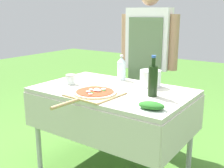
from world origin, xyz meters
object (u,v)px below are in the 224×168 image
water_bottle (121,68)px  oil_bottle (153,80)px  pizza_on_peel (94,93)px  herb_container (151,106)px  person_cook (148,54)px  prep_table (113,100)px  mixing_tub (150,78)px  sauce_jar (71,80)px

water_bottle → oil_bottle: bearing=-32.6°
pizza_on_peel → herb_container: 0.49m
person_cook → oil_bottle: (0.41, -0.69, -0.07)m
prep_table → herb_container: 0.56m
prep_table → mixing_tub: mixing_tub is taller
mixing_tub → water_bottle: bearing=168.9°
prep_table → mixing_tub: 0.35m
water_bottle → herb_container: water_bottle is taller
prep_table → water_bottle: 0.38m
sauce_jar → herb_container: bearing=-12.2°
water_bottle → herb_container: bearing=-43.7°
person_cook → herb_container: (0.54, -0.97, -0.16)m
prep_table → water_bottle: size_ratio=5.45×
prep_table → herb_container: herb_container is taller
oil_bottle → mixing_tub: oil_bottle is taller
person_cook → herb_container: size_ratio=7.37×
water_bottle → mixing_tub: (0.32, -0.06, -0.04)m
sauce_jar → oil_bottle: bearing=6.8°
person_cook → sauce_jar: size_ratio=18.80×
oil_bottle → sauce_jar: 0.73m
water_bottle → herb_container: size_ratio=1.06×
sauce_jar → mixing_tub: bearing=28.7°
oil_bottle → water_bottle: size_ratio=1.32×
herb_container → sauce_jar: sauce_jar is taller
pizza_on_peel → mixing_tub: bearing=68.2°
oil_bottle → sauce_jar: oil_bottle is taller
person_cook → water_bottle: person_cook is taller
prep_table → herb_container: size_ratio=5.79×
sauce_jar → prep_table: bearing=11.4°
prep_table → pizza_on_peel: 0.24m
mixing_tub → oil_bottle: bearing=-59.0°
prep_table → oil_bottle: size_ratio=4.13×
prep_table → mixing_tub: bearing=49.7°
person_cook → prep_table: bearing=88.6°
oil_bottle → person_cook: bearing=120.4°
mixing_tub → sauce_jar: mixing_tub is taller
water_bottle → mixing_tub: 0.33m
prep_table → person_cook: size_ratio=0.78×
prep_table → water_bottle: water_bottle is taller
herb_container → water_bottle: bearing=136.3°
person_cook → water_bottle: 0.41m
person_cook → water_bottle: size_ratio=6.95×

